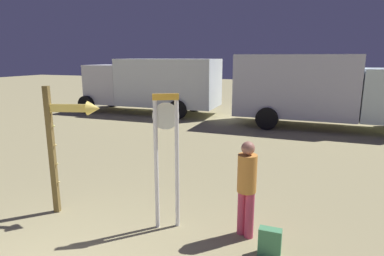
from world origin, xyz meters
name	(u,v)px	position (x,y,z in m)	size (l,w,h in m)	color
standing_clock	(166,147)	(0.82, 2.37, 1.42)	(0.42, 0.29, 2.31)	white
arrow_sign	(67,132)	(-1.08, 2.23, 1.55)	(1.00, 0.47, 2.38)	brown
person_near_clock	(247,184)	(2.14, 2.55, 0.89)	(0.31, 0.31, 1.60)	#CB405F
backpack	(270,242)	(2.59, 2.14, 0.21)	(0.33, 0.20, 0.43)	#4A925E
box_truck_near	(154,83)	(-4.79, 12.78, 1.56)	(7.20, 2.78, 2.79)	white
box_truck_far	(313,88)	(2.98, 11.99, 1.63)	(6.80, 2.63, 2.98)	silver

